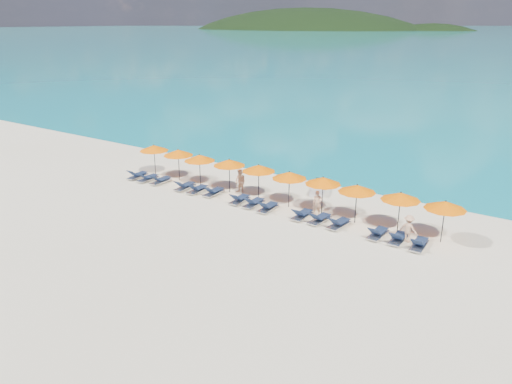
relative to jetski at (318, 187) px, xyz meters
The scene contains 32 objects.
ground 8.28m from the jetski, 99.91° to the right, with size 1400.00×1400.00×0.00m, color beige.
headland_main 612.53m from the jetski, 119.54° to the left, with size 374.00×242.00×126.50m.
headland_small 573.34m from the jetski, 105.34° to the left, with size 162.00×126.00×85.50m.
jetski is the anchor object (origin of this frame).
beachgoer_a 4.20m from the jetski, 63.13° to the right, with size 0.54×0.36×1.49m, color tan.
beachgoer_b 5.14m from the jetski, 143.74° to the right, with size 0.77×0.44×1.58m, color tan.
beachgoer_c 8.59m from the jetski, 30.18° to the right, with size 0.94×0.44×1.45m, color tan.
umbrella_0 12.24m from the jetski, 164.38° to the right, with size 2.10×2.10×2.28m.
umbrella_1 10.02m from the jetski, 160.85° to the right, with size 2.10×2.10×2.28m.
umbrella_2 8.16m from the jetski, 154.25° to the right, with size 2.10×2.10×2.28m.
umbrella_3 6.07m from the jetski, 146.00° to the right, with size 2.10×2.10×2.28m.
umbrella_4 4.45m from the jetski, 128.07° to the right, with size 2.10×2.10×2.28m.
umbrella_5 3.84m from the jetski, 93.09° to the right, with size 2.10×2.10×2.28m.
umbrella_6 4.16m from the jetski, 59.06° to the right, with size 2.10×2.10×2.28m.
umbrella_7 5.66m from the jetski, 39.92° to the right, with size 2.10×2.10×2.28m.
umbrella_8 7.56m from the jetski, 27.20° to the right, with size 2.10×2.10×2.28m.
umbrella_9 9.61m from the jetski, 20.99° to the right, with size 2.10×2.10×2.28m.
lounger_0 12.97m from the jetski, 159.09° to the right, with size 0.76×1.74×0.66m.
lounger_1 11.98m from the jetski, 157.08° to the right, with size 0.64×1.71×0.66m.
lounger_2 10.89m from the jetski, 155.25° to the right, with size 0.66×1.71×0.66m.
lounger_3 8.90m from the jetski, 149.05° to the right, with size 0.74×1.74×0.66m.
lounger_4 7.95m from the jetski, 144.93° to the right, with size 0.70×1.73×0.66m.
lounger_5 6.88m from the jetski, 140.51° to the right, with size 0.71×1.73×0.66m.
lounger_6 5.50m from the jetski, 124.12° to the right, with size 0.76×1.74×0.66m.
lounger_7 4.99m from the jetski, 113.65° to the right, with size 0.65×1.71×0.66m.
lounger_8 4.80m from the jetski, 100.45° to the right, with size 0.72×1.73×0.66m.
lounger_9 4.81m from the jetski, 73.27° to the right, with size 0.63×1.70×0.66m.
lounger_10 5.23m from the jetski, 61.43° to the right, with size 0.78×1.75×0.66m.
lounger_11 5.91m from the jetski, 51.30° to the right, with size 0.79×1.75×0.66m.
lounger_12 7.55m from the jetski, 38.03° to the right, with size 0.66×1.71×0.66m.
lounger_13 8.44m from the jetski, 33.38° to the right, with size 0.65×1.71×0.66m.
lounger_14 9.43m from the jetski, 30.27° to the right, with size 0.72×1.73×0.66m.
Camera 1 is at (15.69, -19.75, 10.74)m, focal length 35.00 mm.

